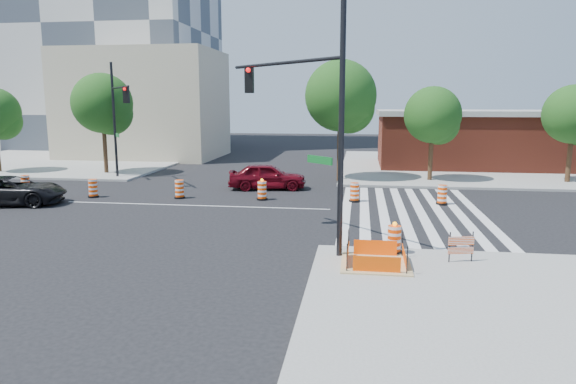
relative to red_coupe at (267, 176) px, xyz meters
name	(u,v)px	position (x,y,z in m)	size (l,w,h in m)	color
ground	(195,206)	(-2.82, -5.47, -0.80)	(120.00, 120.00, 0.00)	black
sidewalk_ne	(479,167)	(15.18, 12.53, -0.73)	(22.00, 22.00, 0.15)	gray
sidewalk_nw	(67,160)	(-20.82, 12.53, -0.73)	(22.00, 22.00, 0.15)	gray
crosswalk_east	(411,212)	(8.13, -5.47, -0.80)	(6.75, 13.50, 0.01)	silver
lane_centerline	(195,205)	(-2.82, -5.47, -0.80)	(14.00, 0.12, 0.01)	silver
excavation_pit	(376,262)	(6.18, -14.47, -0.58)	(2.20, 2.20, 0.90)	tan
brick_storefront	(481,139)	(15.18, 12.53, 1.51)	(16.50, 8.50, 4.60)	maroon
beige_midrise	(145,105)	(-14.82, 16.53, 4.20)	(14.00, 10.00, 10.00)	#BBB08F
red_coupe	(267,176)	(0.00, 0.00, 0.00)	(1.90, 4.71, 1.61)	#570711
dark_suv	(11,191)	(-12.34, -6.56, -0.06)	(2.47, 5.35, 1.49)	black
signal_pole_se	(307,105)	(3.70, -12.40, 4.37)	(4.69, 4.56, 8.45)	black
signal_pole_nw	(118,110)	(-10.25, 1.61, 3.97)	(3.52, 4.87, 7.78)	black
pit_drum	(394,240)	(6.83, -13.16, -0.19)	(0.57, 0.57, 1.12)	black
barricade	(461,245)	(8.93, -13.80, -0.10)	(0.84, 0.23, 1.00)	#FF4505
tree_north_b	(103,107)	(-12.85, 4.70, 4.12)	(4.31, 4.31, 7.33)	#382314
tree_north_c	(341,100)	(4.27, 4.06, 4.60)	(4.73, 4.73, 8.05)	#382314
tree_north_d	(433,118)	(10.27, 4.36, 3.42)	(3.70, 3.70, 6.30)	#382314
tree_north_e	(574,118)	(19.05, 4.73, 3.48)	(3.75, 3.75, 6.38)	#382314
median_drum_0	(26,185)	(-13.89, -3.20, -0.32)	(0.60, 0.60, 1.02)	black
median_drum_1	(93,189)	(-9.18, -4.05, -0.32)	(0.60, 0.60, 1.02)	black
median_drum_2	(179,190)	(-4.28, -3.66, -0.32)	(0.60, 0.60, 1.02)	black
median_drum_3	(262,191)	(0.35, -3.47, -0.31)	(0.60, 0.60, 1.18)	black
median_drum_4	(355,193)	(5.35, -3.29, -0.32)	(0.60, 0.60, 1.02)	black
median_drum_5	(442,196)	(9.88, -3.42, -0.32)	(0.60, 0.60, 1.02)	black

